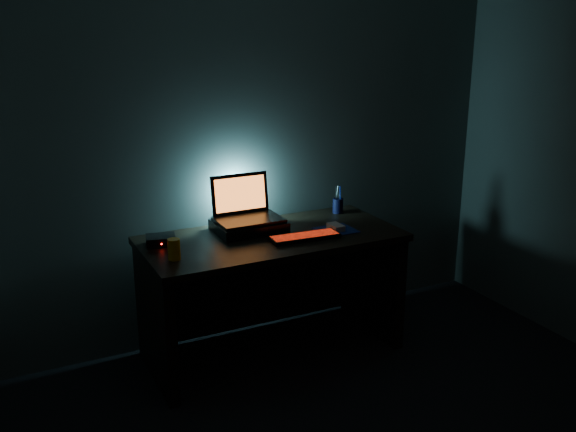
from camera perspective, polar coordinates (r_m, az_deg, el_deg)
The scene contains 10 objects.
room at distance 2.27m, azimuth 16.06°, elevation -1.48°, with size 3.50×4.00×2.50m.
desk at distance 3.85m, azimuth -1.76°, elevation -5.16°, with size 1.50×0.70×0.75m.
riser at distance 3.80m, azimuth -3.50°, elevation -0.89°, with size 0.40×0.30×0.06m, color black.
laptop at distance 3.81m, azimuth -3.83°, elevation 0.61°, with size 0.38×0.28×0.26m.
keyboard at distance 3.66m, azimuth 1.48°, elevation -1.86°, with size 0.41×0.15×0.02m.
mousepad at distance 3.82m, azimuth 4.27°, elevation -1.25°, with size 0.22×0.20×0.00m, color navy.
mouse at distance 3.81m, azimuth 4.28°, elevation -0.98°, with size 0.07×0.11×0.03m, color gray.
pen_cup at distance 4.15m, azimuth 4.46°, elevation 0.92°, with size 0.07×0.07×0.10m, color black.
juice_glass at distance 3.38m, azimuth -10.10°, elevation -2.93°, with size 0.06×0.06×0.11m, color orange.
router at distance 3.63m, azimuth -11.24°, elevation -2.13°, with size 0.18×0.16×0.05m.
Camera 1 is at (-1.48, -1.57, 1.94)m, focal length 40.00 mm.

